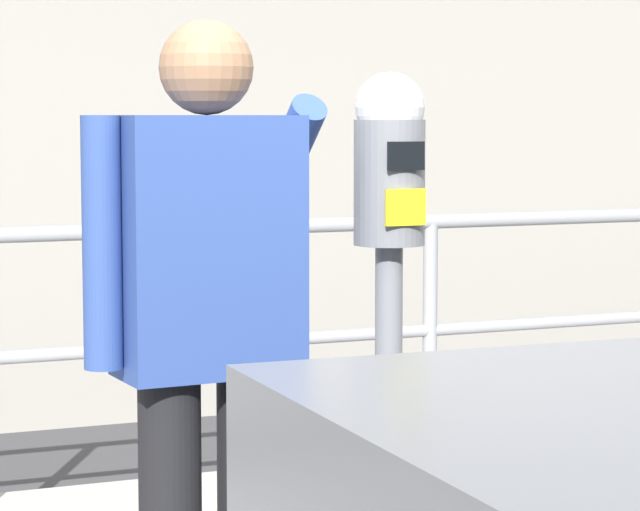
{
  "coord_description": "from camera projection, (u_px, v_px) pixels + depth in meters",
  "views": [
    {
      "loc": [
        -1.74,
        -2.72,
        1.58
      ],
      "look_at": [
        -0.43,
        0.45,
        1.24
      ],
      "focal_mm": 80.25,
      "sensor_mm": 36.0,
      "label": 1
    }
  ],
  "objects": [
    {
      "name": "parking_meter",
      "position": [
        389.0,
        237.0,
        3.58
      ],
      "size": [
        0.18,
        0.19,
        1.54
      ],
      "rotation": [
        0.0,
        0.0,
        3.14
      ],
      "color": "slate",
      "rests_on": "sidewalk_curb"
    },
    {
      "name": "pedestrian_at_meter",
      "position": [
        207.0,
        323.0,
        3.39
      ],
      "size": [
        0.61,
        0.57,
        1.66
      ],
      "rotation": [
        0.0,
        0.0,
        0.06
      ],
      "color": "black",
      "rests_on": "sidewalk_curb"
    },
    {
      "name": "background_railing",
      "position": [
        217.0,
        297.0,
        5.53
      ],
      "size": [
        24.06,
        0.06,
        1.03
      ],
      "color": "gray",
      "rests_on": "sidewalk_curb"
    },
    {
      "name": "backdrop_wall",
      "position": [
        88.0,
        158.0,
        7.43
      ],
      "size": [
        32.0,
        0.5,
        2.72
      ],
      "primitive_type": "cube",
      "color": "gray",
      "rests_on": "ground"
    }
  ]
}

